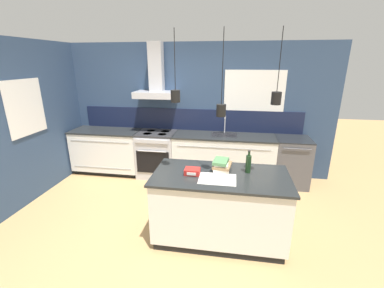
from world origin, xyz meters
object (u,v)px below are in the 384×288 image
oven_range (157,154)px  bottle_on_island (248,163)px  dishwasher (291,162)px  red_supply_box (192,171)px  book_stack (221,165)px

oven_range → bottle_on_island: (1.70, -1.65, 0.58)m
oven_range → dishwasher: size_ratio=1.00×
oven_range → red_supply_box: size_ratio=4.84×
bottle_on_island → book_stack: 0.34m
red_supply_box → dishwasher: bearing=48.8°
bottle_on_island → book_stack: size_ratio=0.92×
oven_range → red_supply_box: bearing=-60.8°
book_stack → red_supply_box: (-0.35, -0.20, -0.03)m
dishwasher → book_stack: (-1.24, -1.62, 0.52)m
bottle_on_island → book_stack: (-0.34, 0.03, -0.05)m
oven_range → red_supply_box: (1.01, -1.81, 0.49)m
book_stack → red_supply_box: book_stack is taller
dishwasher → red_supply_box: (-1.59, -1.81, 0.49)m
book_stack → red_supply_box: 0.40m
dishwasher → book_stack: 2.10m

